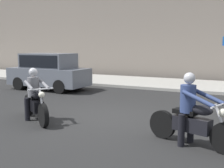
% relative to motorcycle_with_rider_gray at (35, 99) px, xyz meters
% --- Properties ---
extents(ground_plane, '(80.00, 80.00, 0.00)m').
position_rel_motorcycle_with_rider_gray_xyz_m(ground_plane, '(1.53, 1.30, -0.63)').
color(ground_plane, black).
extents(sidewalk_slab, '(40.00, 4.40, 0.14)m').
position_rel_motorcycle_with_rider_gray_xyz_m(sidewalk_slab, '(1.53, 9.30, -0.56)').
color(sidewalk_slab, '#99968E').
rests_on(sidewalk_slab, ground_plane).
extents(motorcycle_with_rider_gray, '(1.92, 1.31, 1.54)m').
position_rel_motorcycle_with_rider_gray_xyz_m(motorcycle_with_rider_gray, '(0.00, 0.00, 0.00)').
color(motorcycle_with_rider_gray, black).
rests_on(motorcycle_with_rider_gray, ground_plane).
extents(motorcycle_with_rider_denim_blue, '(2.13, 0.90, 1.61)m').
position_rel_motorcycle_with_rider_gray_xyz_m(motorcycle_with_rider_denim_blue, '(4.52, -0.10, 0.02)').
color(motorcycle_with_rider_denim_blue, black).
rests_on(motorcycle_with_rider_denim_blue, ground_plane).
extents(parked_hatchback_slate_gray, '(4.00, 1.76, 1.80)m').
position_rel_motorcycle_with_rider_gray_xyz_m(parked_hatchback_slate_gray, '(-3.53, 4.97, 0.31)').
color(parked_hatchback_slate_gray, slate).
rests_on(parked_hatchback_slate_gray, ground_plane).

